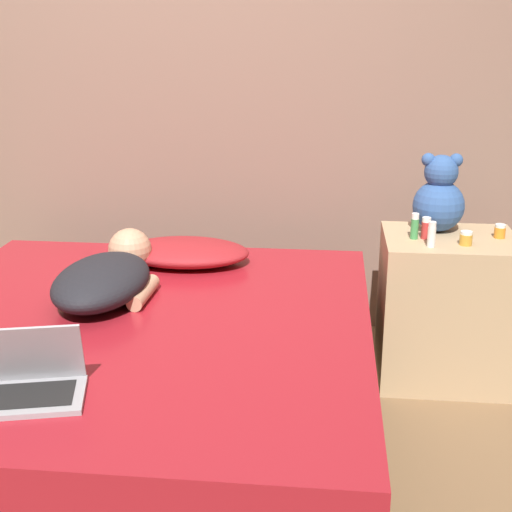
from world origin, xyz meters
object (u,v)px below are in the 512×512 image
Objects in this scene: person_lying at (108,276)px; bottle_red at (426,228)px; bottle_green at (415,226)px; pillow at (185,252)px; bottle_amber at (466,238)px; bottle_white at (432,235)px; bottle_orange at (500,231)px; teddy_bear at (439,198)px; laptop at (26,381)px.

person_lying is 1.31m from bottle_red.
bottle_green is at bearing 19.81° from person_lying.
bottle_amber reaches higher than pillow.
bottle_red is (1.02, -0.01, 0.14)m from pillow.
bottle_white reaches higher than bottle_amber.
bottle_orange is (1.33, 0.03, 0.13)m from pillow.
bottle_red is (-0.06, -0.13, -0.10)m from teddy_bear.
teddy_bear is at bearing 63.53° from bottle_red.
person_lying is 1.43m from bottle_amber.
bottle_red is (1.23, 1.19, 0.15)m from laptop.
bottle_green is 0.21m from bottle_amber.
bottle_amber is (1.38, 1.11, 0.13)m from laptop.
laptop is at bearing -136.04° from bottle_red.
teddy_bear is at bearing 161.47° from bottle_orange.
person_lying is 1.29m from bottle_white.
bottle_white is (1.25, 0.28, 0.12)m from person_lying.
laptop is 6.19× the size of bottle_orange.
teddy_bear is (1.30, 0.52, 0.22)m from person_lying.
bottle_green is 1.05× the size of bottle_white.
bottle_amber is at bearing -18.58° from bottle_green.
bottle_green reaches higher than pillow.
bottle_white is at bearing -164.18° from bottle_amber.
bottle_orange is at bearing 27.75° from bottle_white.
bottle_amber is (0.20, -0.07, -0.03)m from bottle_green.
bottle_white reaches higher than laptop.
person_lying is (-0.22, -0.41, 0.03)m from pillow.
bottle_orange reaches higher than pillow.
teddy_bear is 0.29m from bottle_orange.
pillow is 1.12m from teddy_bear.
person_lying is 0.79m from laptop.
bottle_white is at bearing -102.70° from teddy_bear.
teddy_bear reaches higher than bottle_red.
bottle_amber reaches higher than person_lying.
pillow is 1.56× the size of laptop.
teddy_bear is at bearing 113.86° from bottle_amber.
person_lying is 6.64× the size of bottle_green.
teddy_bear reaches higher than person_lying.
laptop is 1.68m from bottle_green.
bottle_red is at bearing 94.04° from bottle_white.
bottle_amber is (1.17, -0.09, 0.13)m from pillow.
laptop is 1.65m from bottle_white.
bottle_orange is (0.30, 0.16, -0.02)m from bottle_white.
bottle_white is at bearing -152.25° from bottle_orange.
bottle_white reaches higher than bottle_red.
laptop reaches higher than bottle_amber.
bottle_green is 1.20× the size of bottle_red.
pillow is 9.85× the size of bottle_amber.
laptop is 1.98m from bottle_orange.
teddy_bear is (1.09, 0.11, 0.24)m from pillow.
teddy_bear is at bearing 31.34° from laptop.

